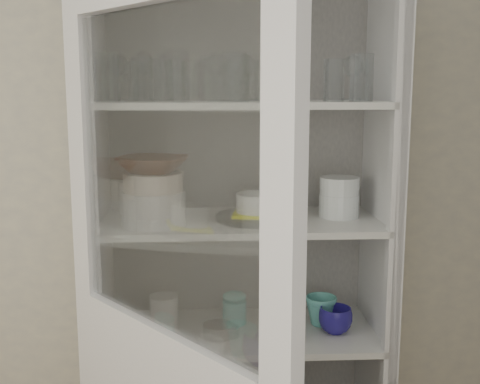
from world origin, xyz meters
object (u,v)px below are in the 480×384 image
(goblet_0, at_px, (118,75))
(yellow_trivet, at_px, (257,213))
(measuring_cups, at_px, (218,330))
(plate_stack_front, at_px, (154,208))
(plate_stack_back, at_px, (148,196))
(pantry_cabinet, at_px, (239,301))
(mug_blue, at_px, (335,320))
(terracotta_bowl, at_px, (153,165))
(mug_white, at_px, (279,328))
(cream_bowl, at_px, (153,182))
(white_canister, at_px, (164,312))
(goblet_1, at_px, (215,75))
(teal_jar, at_px, (235,310))
(goblet_3, at_px, (352,76))
(grey_bowl_stack, at_px, (339,197))
(mug_teal, at_px, (321,311))
(white_ramekin, at_px, (258,203))
(glass_platter, at_px, (257,217))
(goblet_2, at_px, (244,75))

(goblet_0, xyz_separation_m, yellow_trivet, (0.47, -0.10, -0.46))
(measuring_cups, bearing_deg, plate_stack_front, -175.02)
(plate_stack_back, height_order, yellow_trivet, plate_stack_back)
(pantry_cabinet, distance_m, mug_blue, 0.35)
(plate_stack_front, xyz_separation_m, yellow_trivet, (0.34, 0.06, -0.03))
(yellow_trivet, relative_size, mug_blue, 1.35)
(goblet_0, relative_size, plate_stack_back, 0.80)
(plate_stack_front, height_order, mug_blue, plate_stack_front)
(terracotta_bowl, bearing_deg, mug_white, -4.52)
(goblet_0, height_order, cream_bowl, goblet_0)
(white_canister, bearing_deg, plate_stack_back, 115.43)
(mug_blue, bearing_deg, pantry_cabinet, 136.22)
(pantry_cabinet, bearing_deg, goblet_0, 178.23)
(pantry_cabinet, bearing_deg, goblet_1, 153.91)
(pantry_cabinet, xyz_separation_m, yellow_trivet, (0.06, -0.08, 0.34))
(mug_white, bearing_deg, plate_stack_front, 153.32)
(mug_white, relative_size, teal_jar, 0.99)
(goblet_3, distance_m, white_canister, 1.06)
(yellow_trivet, xyz_separation_m, teal_jar, (-0.08, 0.07, -0.37))
(plate_stack_front, bearing_deg, teal_jar, 25.63)
(plate_stack_front, height_order, yellow_trivet, plate_stack_front)
(plate_stack_front, xyz_separation_m, plate_stack_back, (-0.04, 0.22, 0.00))
(plate_stack_front, xyz_separation_m, grey_bowl_stack, (0.63, 0.09, 0.01))
(mug_teal, height_order, teal_jar, mug_teal)
(goblet_3, relative_size, teal_jar, 1.62)
(plate_stack_front, xyz_separation_m, teal_jar, (0.27, 0.13, -0.40))
(pantry_cabinet, distance_m, measuring_cups, 0.16)
(goblet_1, distance_m, goblet_3, 0.48)
(pantry_cabinet, relative_size, goblet_1, 12.15)
(white_ramekin, relative_size, mug_teal, 1.28)
(mug_teal, bearing_deg, plate_stack_front, -155.41)
(goblet_3, bearing_deg, plate_stack_front, -166.60)
(plate_stack_back, height_order, white_ramekin, plate_stack_back)
(grey_bowl_stack, distance_m, mug_blue, 0.43)
(goblet_3, xyz_separation_m, glass_platter, (-0.34, -0.10, -0.48))
(plate_stack_front, bearing_deg, yellow_trivet, 9.86)
(goblet_1, distance_m, grey_bowl_stack, 0.60)
(terracotta_bowl, xyz_separation_m, glass_platter, (0.34, 0.06, -0.19))
(mug_white, bearing_deg, mug_teal, 16.68)
(teal_jar, bearing_deg, white_canister, -173.04)
(goblet_2, height_order, terracotta_bowl, goblet_2)
(glass_platter, xyz_separation_m, mug_white, (0.07, -0.09, -0.36))
(mug_teal, bearing_deg, measuring_cups, -152.58)
(plate_stack_back, height_order, terracotta_bowl, terracotta_bowl)
(goblet_1, xyz_separation_m, mug_blue, (0.41, -0.16, -0.84))
(goblet_0, bearing_deg, goblet_1, 4.69)
(mug_teal, bearing_deg, white_canister, -165.03)
(goblet_1, height_order, white_canister, goblet_1)
(goblet_2, height_order, glass_platter, goblet_2)
(glass_platter, height_order, measuring_cups, glass_platter)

